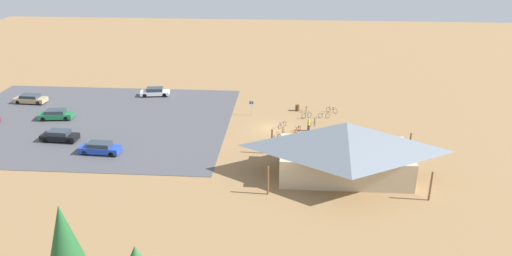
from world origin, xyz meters
name	(u,v)px	position (x,y,z in m)	size (l,w,h in m)	color
ground	(273,129)	(0.00, 0.00, 0.00)	(160.00, 160.00, 0.00)	#937047
parking_lot_asphalt	(90,121)	(25.04, -0.83, 0.03)	(38.10, 29.47, 0.05)	#4C4C51
bike_pavilion	(345,146)	(-8.09, 12.25, 3.38)	(16.17, 9.84, 6.05)	#C6B28E
trash_bin	(297,108)	(-3.25, -7.14, 0.45)	(0.60, 0.60, 0.90)	brown
lot_sign	(251,106)	(3.22, -4.83, 1.41)	(0.56, 0.08, 2.20)	#99999E
pine_west	(64,238)	(13.49, 31.96, 4.56)	(2.91, 2.91, 7.25)	brown
bicycle_green_trailside	(292,144)	(-2.51, 5.36, 0.38)	(0.77, 1.66, 0.87)	black
bicycle_red_back_row	(298,130)	(-3.28, 0.96, 0.40)	(0.78, 1.65, 0.91)	black
bicycle_blue_edge_north	(275,138)	(-0.49, 3.78, 0.37)	(1.32, 1.27, 0.77)	black
bicycle_white_yard_front	(324,116)	(-6.93, -4.54, 0.35)	(1.69, 0.48, 0.82)	black
bicycle_silver_lone_west	(315,122)	(-5.55, -2.00, 0.36)	(0.48, 1.72, 0.78)	black
bicycle_yellow_lone_east	(283,132)	(-1.41, 1.59, 0.35)	(0.50, 1.65, 0.78)	black
bicycle_black_by_bin	(332,110)	(-8.17, -6.81, 0.38)	(1.56, 0.94, 0.82)	black
bicycle_purple_near_sign	(282,125)	(-1.22, -0.63, 0.37)	(1.05, 1.48, 0.85)	black
bicycle_teal_yard_center	(306,116)	(-4.51, -4.24, 0.40)	(1.45, 1.00, 0.91)	black
bicycle_orange_yard_left	(298,136)	(-3.31, 3.03, 0.38)	(1.11, 1.45, 0.80)	black
bicycle_green_yard_right	(306,109)	(-4.53, -6.75, 0.38)	(0.48, 1.67, 0.84)	black
bicycle_red_front_row	(318,135)	(-5.76, 2.55, 0.38)	(1.55, 0.84, 0.85)	black
car_tan_end_stall	(30,99)	(36.75, -7.43, 0.72)	(4.76, 2.08, 1.33)	tan
car_white_front_row	(155,92)	(18.97, -12.12, 0.71)	(4.65, 2.34, 1.33)	white
car_green_back_corner	(56,114)	(29.97, -1.29, 0.74)	(4.68, 2.33, 1.39)	#1E6B3D
car_black_by_curb	(60,136)	(26.20, 5.89, 0.75)	(4.59, 2.00, 1.42)	black
car_blue_second_row	(100,148)	(19.88, 9.06, 0.76)	(4.82, 1.97, 1.43)	#1E42B2
visitor_at_bikes	(309,125)	(-4.68, 0.26, 0.86)	(0.36, 0.37, 1.65)	#2D3347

